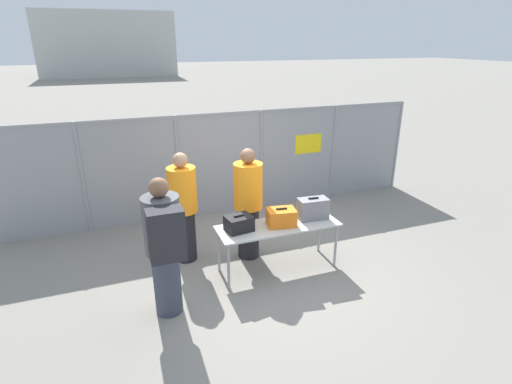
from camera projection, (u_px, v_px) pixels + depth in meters
name	position (u px, v px, depth m)	size (l,w,h in m)	color
ground_plane	(263.00, 266.00, 6.18)	(120.00, 120.00, 0.00)	gray
fence_section	(222.00, 161.00, 7.78)	(8.45, 0.07, 2.00)	gray
inspection_table	(278.00, 229.00, 5.88)	(1.82, 0.62, 0.73)	#B2B2AD
suitcase_black	(239.00, 223.00, 5.65)	(0.41, 0.34, 0.24)	black
suitcase_orange	(281.00, 217.00, 5.81)	(0.45, 0.35, 0.27)	orange
suitcase_grey	(313.00, 209.00, 6.02)	(0.46, 0.27, 0.34)	slate
traveler_hooded	(164.00, 244.00, 4.75)	(0.45, 0.69, 1.81)	#383D4C
security_worker_near	(248.00, 203.00, 6.14)	(0.44, 0.44, 1.78)	black
security_worker_far	(183.00, 207.00, 6.06)	(0.43, 0.43, 1.75)	black
utility_trailer	(289.00, 162.00, 9.97)	(4.34, 2.32, 0.68)	silver
distant_hangar	(107.00, 44.00, 39.89)	(12.11, 9.86, 5.75)	#B2B7B2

